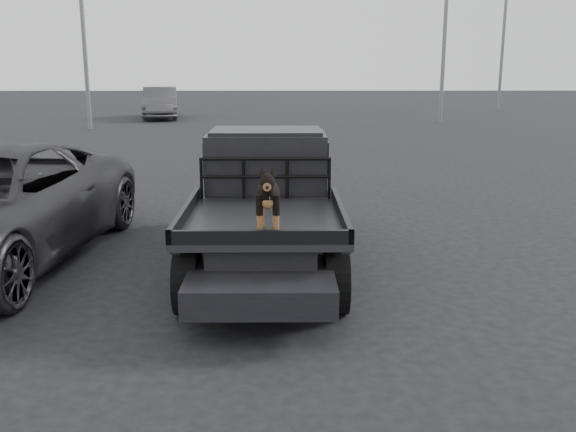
{
  "coord_description": "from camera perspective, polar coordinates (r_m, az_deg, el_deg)",
  "views": [
    {
      "loc": [
        0.6,
        -7.18,
        2.74
      ],
      "look_at": [
        0.67,
        -0.69,
        1.19
      ],
      "focal_mm": 40.0,
      "sensor_mm": 36.0,
      "label": 1
    }
  ],
  "objects": [
    {
      "name": "flatbed_ute",
      "position": [
        8.8,
        -2.01,
        -1.62
      ],
      "size": [
        2.0,
        5.4,
        0.92
      ],
      "primitive_type": null,
      "color": "black",
      "rests_on": "ground"
    },
    {
      "name": "dog",
      "position": [
        7.05,
        -1.78,
        1.53
      ],
      "size": [
        0.32,
        0.6,
        0.74
      ],
      "primitive_type": null,
      "color": "black",
      "rests_on": "flatbed_ute"
    },
    {
      "name": "headache_rack",
      "position": [
        8.83,
        -2.02,
        3.33
      ],
      "size": [
        1.8,
        0.08,
        0.55
      ],
      "primitive_type": null,
      "color": "black",
      "rests_on": "flatbed_ute"
    },
    {
      "name": "ute_cab",
      "position": [
        9.55,
        -1.92,
        5.09
      ],
      "size": [
        1.72,
        1.3,
        0.88
      ],
      "primitive_type": null,
      "color": "black",
      "rests_on": "flatbed_ute"
    },
    {
      "name": "ground",
      "position": [
        7.71,
        -5.05,
        -7.47
      ],
      "size": [
        120.0,
        120.0,
        0.0
      ],
      "primitive_type": "plane",
      "color": "black",
      "rests_on": "ground"
    },
    {
      "name": "distant_car_a",
      "position": [
        33.77,
        -11.28,
        9.85
      ],
      "size": [
        2.41,
        4.96,
        1.57
      ],
      "primitive_type": "imported",
      "rotation": [
        0.0,
        0.0,
        0.16
      ],
      "color": "#48474B",
      "rests_on": "ground"
    }
  ]
}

